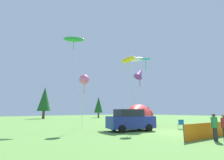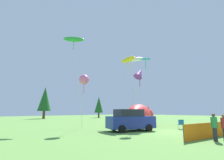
# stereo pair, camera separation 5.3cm
# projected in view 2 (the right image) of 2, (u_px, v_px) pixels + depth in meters

# --- Properties ---
(ground_plane) EXTENTS (120.00, 120.00, 0.00)m
(ground_plane) POSITION_uv_depth(u_px,v_px,m) (167.00, 132.00, 15.26)
(ground_plane) COLOR #609342
(parked_car) EXTENTS (4.67, 3.07, 1.97)m
(parked_car) POSITION_uv_depth(u_px,v_px,m) (130.00, 120.00, 16.08)
(parked_car) COLOR navy
(parked_car) RESTS_ON ground
(folding_chair) EXTENTS (0.77, 0.77, 0.95)m
(folding_chair) POSITION_uv_depth(u_px,v_px,m) (181.00, 124.00, 17.74)
(folding_chair) COLOR #1959A5
(folding_chair) RESTS_ON ground
(inflatable_cat) EXTENTS (8.06, 5.74, 2.61)m
(inflatable_cat) POSITION_uv_depth(u_px,v_px,m) (140.00, 116.00, 21.53)
(inflatable_cat) COLOR red
(inflatable_cat) RESTS_ON ground
(safety_fence) EXTENTS (8.22, 0.88, 1.12)m
(safety_fence) POSITION_uv_depth(u_px,v_px,m) (217.00, 129.00, 12.62)
(safety_fence) COLOR orange
(safety_fence) RESTS_ON ground
(spectator_in_green_shirt) EXTENTS (0.36, 0.36, 1.67)m
(spectator_in_green_shirt) POSITION_uv_depth(u_px,v_px,m) (214.00, 126.00, 10.74)
(spectator_in_green_shirt) COLOR #2D2D38
(spectator_in_green_shirt) RESTS_ON ground
(spectator_in_red_shirt) EXTENTS (0.35, 0.35, 1.62)m
(spectator_in_red_shirt) POSITION_uv_depth(u_px,v_px,m) (224.00, 126.00, 10.63)
(spectator_in_red_shirt) COLOR #2D2D38
(spectator_in_red_shirt) RESTS_ON ground
(kite_yellow_hero) EXTENTS (1.36, 3.76, 8.54)m
(kite_yellow_hero) POSITION_uv_depth(u_px,v_px,m) (128.00, 60.00, 21.72)
(kite_yellow_hero) COLOR silver
(kite_yellow_hero) RESTS_ON ground
(kite_purple_delta) EXTENTS (1.49, 1.40, 6.03)m
(kite_purple_delta) POSITION_uv_depth(u_px,v_px,m) (140.00, 73.00, 16.58)
(kite_purple_delta) COLOR silver
(kite_purple_delta) RESTS_ON ground
(kite_teal_diamond) EXTENTS (1.65, 1.45, 8.27)m
(kite_teal_diamond) POSITION_uv_depth(u_px,v_px,m) (145.00, 60.00, 21.20)
(kite_teal_diamond) COLOR silver
(kite_teal_diamond) RESTS_ON ground
(kite_white_ghost) EXTENTS (3.47, 3.00, 9.29)m
(kite_white_ghost) POSITION_uv_depth(u_px,v_px,m) (133.00, 60.00, 24.06)
(kite_white_ghost) COLOR silver
(kite_white_ghost) RESTS_ON ground
(kite_pink_octopus) EXTENTS (1.87, 3.02, 5.11)m
(kite_pink_octopus) POSITION_uv_depth(u_px,v_px,m) (84.00, 80.00, 15.95)
(kite_pink_octopus) COLOR silver
(kite_pink_octopus) RESTS_ON ground
(kite_green_fish) EXTENTS (2.67, 1.72, 10.53)m
(kite_green_fish) POSITION_uv_depth(u_px,v_px,m) (74.00, 40.00, 20.51)
(kite_green_fish) COLOR silver
(kite_green_fish) RESTS_ON ground
(horizon_tree_east) EXTENTS (3.18, 3.18, 7.59)m
(horizon_tree_east) POSITION_uv_depth(u_px,v_px,m) (45.00, 99.00, 42.48)
(horizon_tree_east) COLOR brown
(horizon_tree_east) RESTS_ON ground
(horizon_tree_northeast) EXTENTS (2.39, 2.39, 5.70)m
(horizon_tree_northeast) POSITION_uv_depth(u_px,v_px,m) (99.00, 105.00, 48.04)
(horizon_tree_northeast) COLOR brown
(horizon_tree_northeast) RESTS_ON ground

